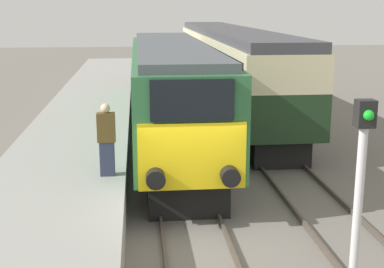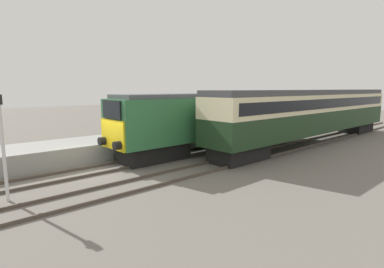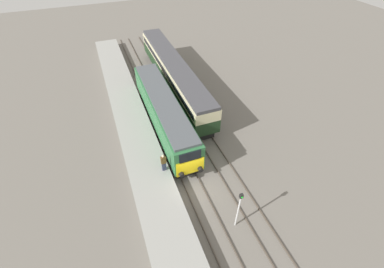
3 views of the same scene
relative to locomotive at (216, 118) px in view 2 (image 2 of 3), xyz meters
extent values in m
plane|color=slate|center=(0.00, -8.65, -2.18)|extent=(120.00, 120.00, 0.00)
cube|color=gray|center=(-3.30, -0.65, -1.66)|extent=(3.50, 50.00, 1.04)
cube|color=#4C4238|center=(-0.72, -3.65, -2.11)|extent=(0.07, 60.00, 0.14)
cube|color=#4C4238|center=(0.72, -3.65, -2.11)|extent=(0.07, 60.00, 0.14)
cube|color=#4C4238|center=(2.68, -3.65, -2.11)|extent=(0.07, 60.00, 0.14)
cube|color=#4C4238|center=(4.12, -3.65, -2.11)|extent=(0.07, 60.00, 0.14)
cube|color=black|center=(0.00, -5.27, -1.68)|extent=(2.03, 4.00, 1.00)
cube|color=black|center=(0.00, 5.35, -1.68)|extent=(2.03, 4.00, 1.00)
cube|color=#2D6B3D|center=(0.00, 0.04, 0.13)|extent=(2.70, 15.62, 2.61)
cube|color=yellow|center=(0.00, -7.81, -0.39)|extent=(2.48, 0.10, 1.56)
cube|color=black|center=(0.00, -7.81, 0.91)|extent=(1.89, 0.10, 0.94)
cube|color=#4C5156|center=(0.00, 0.04, 1.55)|extent=(2.38, 15.00, 0.24)
cylinder|color=black|center=(-0.85, -8.02, -0.83)|extent=(0.44, 0.35, 0.44)
cylinder|color=black|center=(0.85, -8.02, -0.83)|extent=(0.44, 0.35, 0.44)
cube|color=black|center=(3.40, -1.61, -1.70)|extent=(1.89, 3.60, 0.95)
cube|color=black|center=(3.40, 15.97, -1.70)|extent=(1.89, 3.60, 0.95)
cube|color=#1E381E|center=(3.40, 7.18, -0.45)|extent=(2.70, 21.98, 1.55)
cube|color=beige|center=(3.40, 7.18, 0.93)|extent=(2.71, 21.98, 1.22)
cube|color=black|center=(3.40, 7.18, 0.93)|extent=(2.75, 21.10, 0.67)
cube|color=#424247|center=(3.40, 7.18, 1.71)|extent=(2.48, 21.98, 0.36)
cube|color=#2D334C|center=(-1.99, -6.66, -0.71)|extent=(0.36, 0.24, 0.86)
cube|color=brown|center=(-1.99, -6.66, 0.08)|extent=(0.44, 0.26, 0.72)
sphere|color=beige|center=(-1.99, -6.66, 0.55)|extent=(0.23, 0.23, 0.23)
cylinder|color=silver|center=(1.70, -13.01, -0.38)|extent=(0.12, 0.12, 3.60)
camera|label=1|loc=(-1.21, -19.49, 2.95)|focal=50.00mm
camera|label=2|loc=(14.31, -14.97, 1.99)|focal=28.00mm
camera|label=3|loc=(-4.94, -21.15, 16.14)|focal=24.00mm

